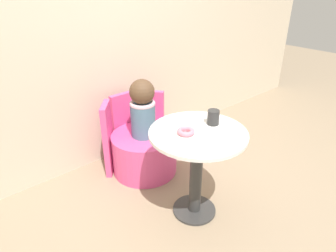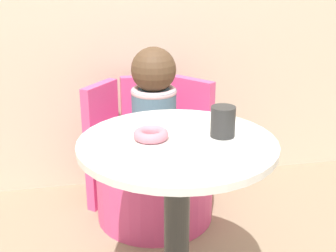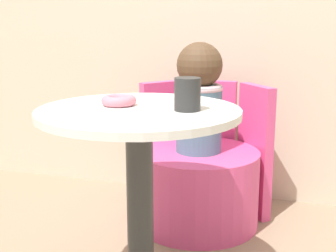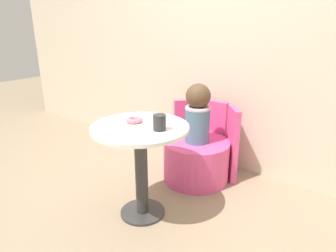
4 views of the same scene
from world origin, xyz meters
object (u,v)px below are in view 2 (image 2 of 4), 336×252
Objects in this scene: tub_chair at (155,184)px; donut at (151,134)px; round_table at (177,189)px; child_figure at (154,100)px; cup at (223,122)px.

tub_chair is 4.92× the size of donut.
child_figure is at bearing 86.62° from round_table.
round_table is 0.28m from cup.
tub_chair is at bearing 79.26° from donut.
cup is at bearing -79.94° from tub_chair.
child_figure is at bearing 100.06° from cup.
child_figure is 0.68m from cup.
round_table is at bearing -21.57° from donut.
child_figure reaches higher than donut.
tub_chair is 0.43m from child_figure.
child_figure reaches higher than tub_chair.
cup reaches higher than round_table.
round_table is 0.75m from tub_chair.
child_figure reaches higher than cup.
donut is at bearing 158.43° from round_table.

